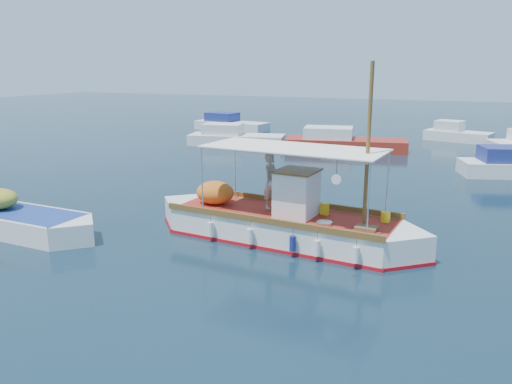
% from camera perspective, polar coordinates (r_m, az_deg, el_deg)
% --- Properties ---
extents(ground, '(160.00, 160.00, 0.00)m').
position_cam_1_polar(ground, '(17.57, 1.27, -5.14)').
color(ground, black).
rests_on(ground, ground).
extents(fishing_caique, '(10.08, 3.38, 6.17)m').
position_cam_1_polar(fishing_caique, '(17.23, 2.87, -3.61)').
color(fishing_caique, white).
rests_on(fishing_caique, ground).
extents(dinghy, '(7.09, 2.15, 1.73)m').
position_cam_1_polar(dinghy, '(19.93, -25.66, -3.13)').
color(dinghy, white).
rests_on(dinghy, ground).
extents(bg_boat_nw, '(7.54, 3.88, 1.80)m').
position_cam_1_polar(bg_boat_nw, '(38.32, -2.55, 6.13)').
color(bg_boat_nw, silver).
rests_on(bg_boat_nw, ground).
extents(bg_boat_n, '(8.87, 4.40, 1.80)m').
position_cam_1_polar(bg_boat_n, '(36.61, 9.80, 5.56)').
color(bg_boat_n, maroon).
rests_on(bg_boat_n, ground).
extents(bg_boat_far_w, '(7.38, 3.22, 1.80)m').
position_cam_1_polar(bg_boat_far_w, '(47.73, -3.04, 7.69)').
color(bg_boat_far_w, silver).
rests_on(bg_boat_far_w, ground).
extents(bg_boat_far_n, '(5.36, 3.30, 1.80)m').
position_cam_1_polar(bg_boat_far_n, '(43.48, 21.91, 6.08)').
color(bg_boat_far_n, silver).
rests_on(bg_boat_far_n, ground).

